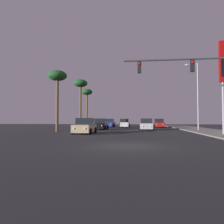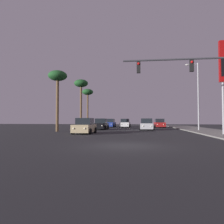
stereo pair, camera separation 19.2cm
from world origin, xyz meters
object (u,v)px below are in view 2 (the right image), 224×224
(car_silver, at_px, (147,125))
(car_white, at_px, (125,123))
(car_black, at_px, (101,125))
(palm_tree_mid, at_px, (81,86))
(traffic_light_mast, at_px, (198,77))
(palm_tree_near, at_px, (58,79))
(palm_tree_far, at_px, (88,94))
(car_tan, at_px, (85,127))
(street_lamp, at_px, (197,93))
(car_blue, at_px, (110,123))
(car_red, at_px, (160,124))

(car_silver, xyz_separation_m, car_white, (-3.88, 10.86, 0.00))
(car_black, relative_size, palm_tree_mid, 0.51)
(car_silver, xyz_separation_m, traffic_light_mast, (3.42, -15.10, 4.01))
(car_white, height_order, palm_tree_near, palm_tree_near)
(car_black, xyz_separation_m, palm_tree_near, (-4.54, -6.26, 5.98))
(car_black, xyz_separation_m, car_white, (3.01, 10.44, 0.00))
(palm_tree_far, bearing_deg, traffic_light_mast, -61.75)
(car_tan, xyz_separation_m, car_silver, (6.94, 9.45, 0.00))
(car_white, bearing_deg, street_lamp, 129.64)
(palm_tree_near, height_order, palm_tree_mid, palm_tree_mid)
(street_lamp, distance_m, palm_tree_near, 18.49)
(car_white, xyz_separation_m, palm_tree_mid, (-7.19, -6.70, 6.59))
(car_silver, relative_size, palm_tree_far, 0.53)
(car_black, bearing_deg, palm_tree_far, -69.08)
(palm_tree_mid, bearing_deg, car_tan, -73.11)
(street_lamp, height_order, palm_tree_near, street_lamp)
(car_blue, bearing_deg, car_white, 178.24)
(car_blue, relative_size, palm_tree_near, 0.56)
(car_black, height_order, car_white, same)
(car_tan, relative_size, car_silver, 1.00)
(car_blue, distance_m, car_silver, 13.06)
(traffic_light_mast, relative_size, street_lamp, 0.92)
(street_lamp, relative_size, palm_tree_near, 1.16)
(car_white, distance_m, palm_tree_mid, 11.83)
(street_lamp, relative_size, palm_tree_mid, 1.06)
(car_tan, relative_size, car_white, 1.00)
(car_black, height_order, car_silver, same)
(palm_tree_mid, bearing_deg, street_lamp, -19.93)
(car_white, bearing_deg, car_black, 74.85)
(palm_tree_mid, bearing_deg, car_black, -41.81)
(car_tan, distance_m, car_black, 9.86)
(car_silver, bearing_deg, car_black, -1.85)
(palm_tree_far, height_order, palm_tree_near, palm_tree_far)
(car_silver, height_order, traffic_light_mast, traffic_light_mast)
(car_tan, relative_size, car_red, 0.99)
(palm_tree_far, bearing_deg, car_red, -14.48)
(car_tan, height_order, car_blue, same)
(car_black, bearing_deg, car_red, -135.08)
(car_red, bearing_deg, car_silver, 72.85)
(car_black, relative_size, car_blue, 0.99)
(car_white, bearing_deg, car_blue, -3.13)
(car_white, bearing_deg, palm_tree_far, -20.45)
(car_blue, distance_m, traffic_light_mast, 28.42)
(car_black, xyz_separation_m, traffic_light_mast, (10.31, -15.51, 4.01))
(car_black, xyz_separation_m, car_silver, (6.89, -0.41, 0.00))
(car_tan, xyz_separation_m, palm_tree_near, (-4.49, 3.60, 5.98))
(traffic_light_mast, xyz_separation_m, street_lamp, (3.22, 12.83, 0.34))
(palm_tree_mid, bearing_deg, traffic_light_mast, -53.03)
(car_tan, xyz_separation_m, traffic_light_mast, (10.36, -5.65, 4.01))
(car_white, relative_size, palm_tree_mid, 0.51)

